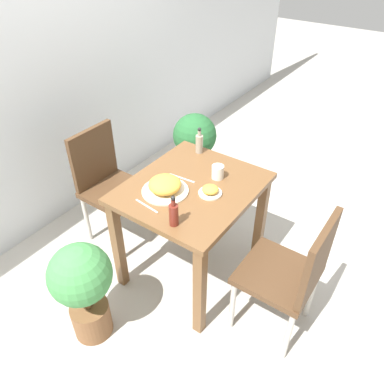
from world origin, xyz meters
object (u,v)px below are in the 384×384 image
object	(u,v)px
chair_near	(292,272)
potted_plant_left	(83,285)
sauce_bottle	(199,143)
potted_plant_right	(195,149)
food_plate	(165,186)
side_plate	(210,191)
chair_far	(107,180)
condiment_bottle	(174,214)
drink_cup	(218,172)

from	to	relation	value
chair_near	potted_plant_left	size ratio (longest dim) A/B	1.29
chair_near	potted_plant_left	bearing A→B (deg)	-53.73
sauce_bottle	potted_plant_right	world-z (taller)	sauce_bottle
sauce_bottle	food_plate	bearing A→B (deg)	-169.36
food_plate	side_plate	bearing A→B (deg)	-59.36
chair_far	potted_plant_right	world-z (taller)	chair_far
condiment_bottle	potted_plant_right	distance (m)	1.37
food_plate	potted_plant_right	bearing A→B (deg)	24.72
chair_far	sauce_bottle	distance (m)	0.76
food_plate	potted_plant_right	size ratio (longest dim) A/B	0.37
sauce_bottle	potted_plant_left	xyz separation A→B (m)	(-1.14, 0.02, -0.40)
chair_near	sauce_bottle	distance (m)	1.08
chair_far	food_plate	size ratio (longest dim) A/B	3.16
potted_plant_left	drink_cup	bearing A→B (deg)	-17.40
drink_cup	sauce_bottle	distance (m)	0.34
potted_plant_right	chair_near	bearing A→B (deg)	-124.46
chair_near	potted_plant_right	xyz separation A→B (m)	(0.87, 1.27, -0.05)
chair_far	condiment_bottle	world-z (taller)	condiment_bottle
side_plate	condiment_bottle	xyz separation A→B (m)	(-0.34, 0.01, 0.05)
chair_far	chair_near	bearing A→B (deg)	-91.56
chair_near	side_plate	world-z (taller)	chair_near
potted_plant_right	drink_cup	bearing A→B (deg)	-135.69
chair_far	potted_plant_left	bearing A→B (deg)	-143.92
chair_near	side_plate	bearing A→B (deg)	-96.75
potted_plant_left	chair_near	bearing A→B (deg)	-53.73
side_plate	sauce_bottle	size ratio (longest dim) A/B	0.75
chair_far	drink_cup	distance (m)	0.90
chair_near	potted_plant_left	xyz separation A→B (m)	(-0.70, 0.95, -0.08)
drink_cup	condiment_bottle	size ratio (longest dim) A/B	0.46
chair_near	food_plate	size ratio (longest dim) A/B	3.16
side_plate	sauce_bottle	world-z (taller)	sauce_bottle
chair_far	potted_plant_right	xyz separation A→B (m)	(0.83, -0.22, -0.05)
chair_far	potted_plant_right	bearing A→B (deg)	-14.80
chair_far	drink_cup	bearing A→B (deg)	-76.35
condiment_bottle	chair_near	bearing A→B (deg)	-66.00
side_plate	potted_plant_left	distance (m)	0.91
potted_plant_left	side_plate	bearing A→B (deg)	-24.46
drink_cup	potted_plant_right	size ratio (longest dim) A/B	0.11
chair_near	food_plate	world-z (taller)	chair_near
drink_cup	condiment_bottle	world-z (taller)	condiment_bottle
chair_near	condiment_bottle	bearing A→B (deg)	-66.00
chair_far	drink_cup	size ratio (longest dim) A/B	10.18
food_plate	potted_plant_right	distance (m)	1.09
condiment_bottle	potted_plant_left	size ratio (longest dim) A/B	0.27
chair_near	drink_cup	distance (m)	0.76
potted_plant_left	chair_far	bearing A→B (deg)	36.08
chair_far	food_plate	bearing A→B (deg)	-99.50
side_plate	condiment_bottle	bearing A→B (deg)	177.96
chair_far	condiment_bottle	distance (m)	0.98
condiment_bottle	potted_plant_left	bearing A→B (deg)	141.53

